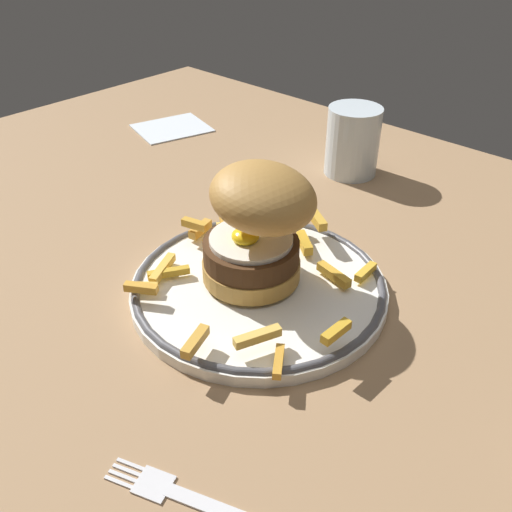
# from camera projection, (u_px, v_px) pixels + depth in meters

# --- Properties ---
(ground_plane) EXTENTS (1.33, 0.96, 0.04)m
(ground_plane) POSITION_uv_depth(u_px,v_px,m) (270.00, 315.00, 0.56)
(ground_plane) COLOR #987551
(dinner_plate) EXTENTS (0.25, 0.25, 0.02)m
(dinner_plate) POSITION_uv_depth(u_px,v_px,m) (256.00, 288.00, 0.55)
(dinner_plate) COLOR white
(dinner_plate) RESTS_ON ground_plane
(burger) EXTENTS (0.13, 0.12, 0.12)m
(burger) POSITION_uv_depth(u_px,v_px,m) (257.00, 225.00, 0.51)
(burger) COLOR #B48339
(burger) RESTS_ON dinner_plate
(fries_pile) EXTENTS (0.23, 0.24, 0.03)m
(fries_pile) POSITION_uv_depth(u_px,v_px,m) (247.00, 260.00, 0.55)
(fries_pile) COLOR #E3BA50
(fries_pile) RESTS_ON dinner_plate
(water_glass) EXTENTS (0.07, 0.07, 0.09)m
(water_glass) POSITION_uv_depth(u_px,v_px,m) (352.00, 145.00, 0.75)
(water_glass) COLOR silver
(water_glass) RESTS_ON ground_plane
(fork) EXTENTS (0.14, 0.06, 0.00)m
(fork) POSITION_uv_depth(u_px,v_px,m) (198.00, 501.00, 0.37)
(fork) COLOR silver
(fork) RESTS_ON ground_plane
(napkin) EXTENTS (0.12, 0.13, 0.00)m
(napkin) POSITION_uv_depth(u_px,v_px,m) (172.00, 127.00, 0.91)
(napkin) COLOR silver
(napkin) RESTS_ON ground_plane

